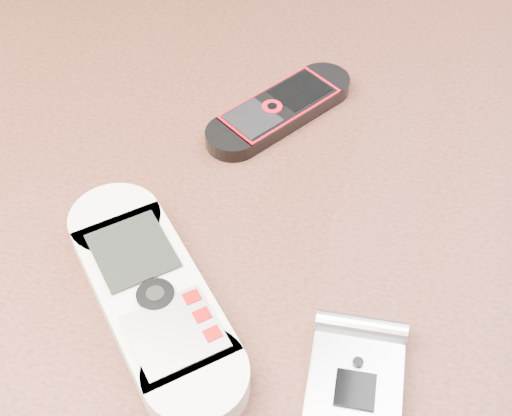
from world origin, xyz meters
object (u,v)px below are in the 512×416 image
object	(u,v)px
nokia_white	(153,295)
nokia_black_red	(280,109)
table	(250,304)
motorola_razr	(353,400)

from	to	relation	value
nokia_white	nokia_black_red	distance (m)	0.19
nokia_white	nokia_black_red	xyz separation A→B (m)	(0.04, 0.19, -0.00)
table	motorola_razr	world-z (taller)	motorola_razr
nokia_white	motorola_razr	distance (m)	0.13
nokia_white	nokia_black_red	size ratio (longest dim) A/B	1.36
table	nokia_black_red	size ratio (longest dim) A/B	8.91
table	nokia_white	bearing A→B (deg)	-116.97
nokia_black_red	motorola_razr	bearing A→B (deg)	-33.14
table	motorola_razr	bearing A→B (deg)	-55.36
nokia_white	motorola_razr	world-z (taller)	nokia_white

